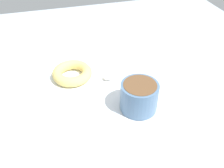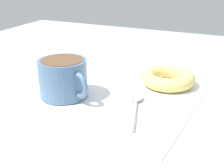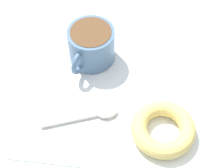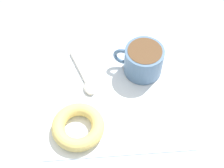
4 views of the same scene
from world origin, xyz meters
TOP-DOWN VIEW (x-y plane):
  - ground_plane at (0.00, 0.00)cm, footprint 120.00×120.00cm
  - napkin at (-0.22, 0.13)cm, footprint 33.44×33.44cm
  - coffee_cup at (7.54, 4.53)cm, footprint 11.21×8.86cm
  - donut at (-8.56, -8.93)cm, footprint 10.92×10.92cm
  - spoon at (-5.90, 2.49)cm, footprint 5.40×13.39cm

SIDE VIEW (x-z plane):
  - ground_plane at x=0.00cm, z-range -2.00..0.00cm
  - napkin at x=-0.22cm, z-range 0.00..0.30cm
  - spoon at x=-5.90cm, z-range 0.25..1.15cm
  - donut at x=-8.56cm, z-range 0.30..3.04cm
  - coffee_cup at x=7.54cm, z-range 0.44..7.43cm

